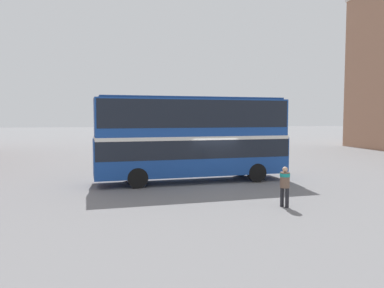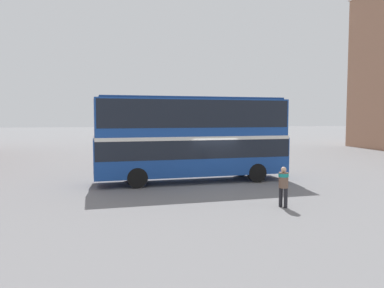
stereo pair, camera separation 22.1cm
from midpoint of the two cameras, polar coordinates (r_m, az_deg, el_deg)
ground_plane at (r=20.75m, az=2.89°, el=-5.93°), size 240.00×240.00×0.00m
double_decker_bus at (r=20.84m, az=-0.30°, el=1.58°), size 10.88×3.53×4.71m
pedestrian_foreground at (r=15.49m, az=13.56°, el=-5.72°), size 0.55×0.55×1.64m
parked_car_kerb_near at (r=31.60m, az=-8.20°, el=-1.16°), size 4.05×2.01×1.44m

